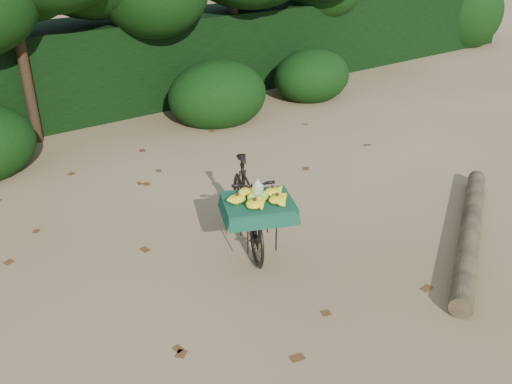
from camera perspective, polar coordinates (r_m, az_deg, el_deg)
ground at (r=7.09m, az=4.94°, el=-3.75°), size 80.00×80.00×0.00m
vendor_bicycle at (r=6.49m, az=-0.90°, el=-1.28°), size 1.29×1.87×1.05m
fallen_log at (r=7.28m, az=21.64°, el=-3.75°), size 3.00×1.91×0.24m
hedge_backdrop at (r=11.90m, az=-15.77°, el=12.58°), size 26.00×1.80×1.80m
tree_row at (r=10.74m, az=-18.15°, el=16.88°), size 14.50×2.00×4.00m
bush_clumps at (r=10.45m, az=-8.69°, el=8.85°), size 8.80×1.70×0.90m
leaf_litter at (r=7.52m, az=1.68°, el=-1.73°), size 7.00×7.30×0.01m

